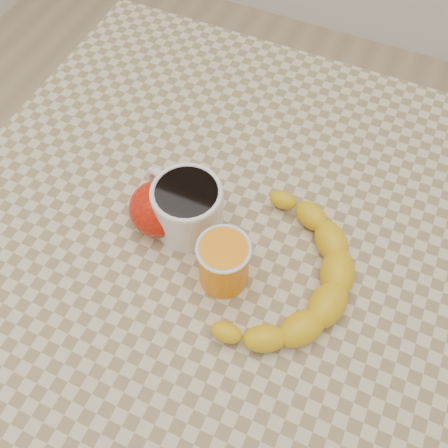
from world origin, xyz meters
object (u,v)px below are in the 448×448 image
at_px(table, 224,261).
at_px(coffee_mug, 187,205).
at_px(orange_juice_glass, 224,263).
at_px(banana, 287,275).
at_px(apple, 159,209).

distance_m(table, coffee_mug, 0.14).
bearing_deg(orange_juice_glass, coffee_mug, 144.64).
xyz_separation_m(table, coffee_mug, (-0.05, -0.01, 0.13)).
bearing_deg(banana, coffee_mug, 176.96).
distance_m(apple, banana, 0.19).
relative_size(coffee_mug, banana, 0.47).
bearing_deg(table, coffee_mug, -171.93).
relative_size(table, banana, 2.65).
xyz_separation_m(coffee_mug, banana, (0.16, -0.03, -0.02)).
distance_m(coffee_mug, apple, 0.04).
bearing_deg(coffee_mug, banana, -11.27).
xyz_separation_m(table, banana, (0.10, -0.04, 0.11)).
relative_size(table, orange_juice_glass, 10.11).
height_order(table, coffee_mug, coffee_mug).
bearing_deg(apple, banana, -4.44).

